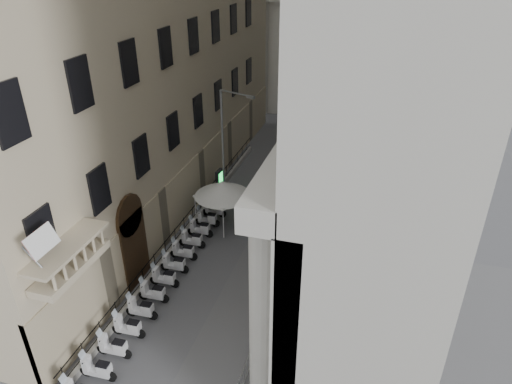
{
  "coord_description": "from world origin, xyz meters",
  "views": [
    {
      "loc": [
        7.4,
        -6.08,
        17.08
      ],
      "look_at": [
        0.91,
        16.24,
        4.5
      ],
      "focal_mm": 32.0,
      "sensor_mm": 36.0,
      "label": 1
    }
  ],
  "objects_px": {
    "street_lamp": "(226,139)",
    "info_kiosk": "(219,181)",
    "pedestrian_a": "(295,154)",
    "pedestrian_b": "(302,137)",
    "security_tent": "(220,184)"
  },
  "relations": [
    {
      "from": "security_tent",
      "to": "pedestrian_a",
      "type": "bearing_deg",
      "value": 72.55
    },
    {
      "from": "security_tent",
      "to": "pedestrian_a",
      "type": "xyz_separation_m",
      "value": [
        3.18,
        10.12,
        -1.63
      ]
    },
    {
      "from": "info_kiosk",
      "to": "pedestrian_a",
      "type": "height_order",
      "value": "pedestrian_a"
    },
    {
      "from": "street_lamp",
      "to": "pedestrian_b",
      "type": "distance_m",
      "value": 13.51
    },
    {
      "from": "pedestrian_a",
      "to": "pedestrian_b",
      "type": "relative_size",
      "value": 1.02
    },
    {
      "from": "street_lamp",
      "to": "info_kiosk",
      "type": "xyz_separation_m",
      "value": [
        -1.29,
        1.63,
        -4.25
      ]
    },
    {
      "from": "pedestrian_a",
      "to": "pedestrian_b",
      "type": "xyz_separation_m",
      "value": [
        -0.23,
        4.24,
        -0.02
      ]
    },
    {
      "from": "street_lamp",
      "to": "info_kiosk",
      "type": "bearing_deg",
      "value": 147.52
    },
    {
      "from": "security_tent",
      "to": "info_kiosk",
      "type": "relative_size",
      "value": 2.07
    },
    {
      "from": "security_tent",
      "to": "pedestrian_b",
      "type": "height_order",
      "value": "security_tent"
    },
    {
      "from": "street_lamp",
      "to": "pedestrian_b",
      "type": "bearing_deg",
      "value": 95.3
    },
    {
      "from": "pedestrian_a",
      "to": "pedestrian_b",
      "type": "bearing_deg",
      "value": -110.79
    },
    {
      "from": "pedestrian_b",
      "to": "security_tent",
      "type": "bearing_deg",
      "value": 103.53
    },
    {
      "from": "info_kiosk",
      "to": "security_tent",
      "type": "bearing_deg",
      "value": -64.15
    },
    {
      "from": "security_tent",
      "to": "street_lamp",
      "type": "distance_m",
      "value": 3.21
    }
  ]
}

